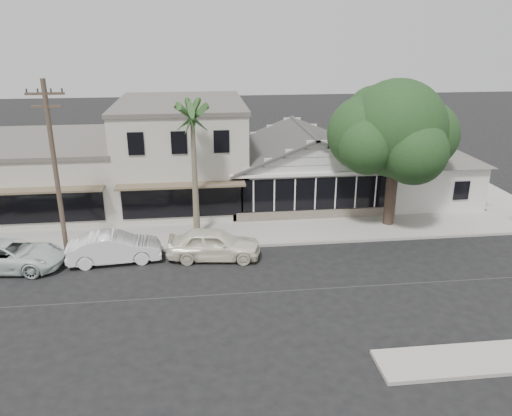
{
  "coord_description": "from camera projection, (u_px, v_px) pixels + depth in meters",
  "views": [
    {
      "loc": [
        -1.94,
        -19.64,
        11.19
      ],
      "look_at": [
        1.1,
        6.0,
        1.87
      ],
      "focal_mm": 35.0,
      "sensor_mm": 36.0,
      "label": 1
    }
  ],
  "objects": [
    {
      "name": "corner_shop",
      "position": [
        302.0,
        163.0,
        33.67
      ],
      "size": [
        10.4,
        8.6,
        5.1
      ],
      "color": "silver",
      "rests_on": "ground"
    },
    {
      "name": "sidewalk_north",
      "position": [
        92.0,
        240.0,
        27.75
      ],
      "size": [
        90.0,
        3.5,
        0.15
      ],
      "primitive_type": "cube",
      "color": "#9E9991",
      "rests_on": "ground"
    },
    {
      "name": "car_0",
      "position": [
        214.0,
        244.0,
        25.49
      ],
      "size": [
        4.93,
        2.45,
        1.61
      ],
      "primitive_type": "imported",
      "rotation": [
        0.0,
        0.0,
        1.45
      ],
      "color": "white",
      "rests_on": "ground"
    },
    {
      "name": "car_1",
      "position": [
        114.0,
        248.0,
        25.15
      ],
      "size": [
        4.75,
        2.04,
        1.52
      ],
      "primitive_type": "imported",
      "rotation": [
        0.0,
        0.0,
        1.67
      ],
      "color": "white",
      "rests_on": "ground"
    },
    {
      "name": "palm_east",
      "position": [
        192.0,
        115.0,
        25.96
      ],
      "size": [
        2.92,
        2.92,
        8.11
      ],
      "color": "#726651",
      "rests_on": "ground"
    },
    {
      "name": "shade_tree",
      "position": [
        394.0,
        131.0,
        28.31
      ],
      "size": [
        7.8,
        7.06,
        8.66
      ],
      "rotation": [
        0.0,
        0.0,
        0.19
      ],
      "color": "#47352B",
      "rests_on": "ground"
    },
    {
      "name": "row_building_midnear",
      "position": [
        46.0,
        174.0,
        32.92
      ],
      "size": [
        10.0,
        10.0,
        4.2
      ],
      "primitive_type": "cube",
      "color": "beige",
      "rests_on": "ground"
    },
    {
      "name": "row_building_near",
      "position": [
        183.0,
        154.0,
        33.53
      ],
      "size": [
        8.0,
        10.0,
        6.5
      ],
      "primitive_type": "cube",
      "color": "beige",
      "rests_on": "ground"
    },
    {
      "name": "ground",
      "position": [
        247.0,
        293.0,
        22.35
      ],
      "size": [
        140.0,
        140.0,
        0.0
      ],
      "primitive_type": "plane",
      "color": "black",
      "rests_on": "ground"
    },
    {
      "name": "utility_pole",
      "position": [
        55.0,
        166.0,
        24.59
      ],
      "size": [
        1.8,
        0.24,
        9.0
      ],
      "color": "brown",
      "rests_on": "ground"
    },
    {
      "name": "car_2",
      "position": [
        9.0,
        255.0,
        24.39
      ],
      "size": [
        5.47,
        3.01,
        1.45
      ],
      "primitive_type": "imported",
      "rotation": [
        0.0,
        0.0,
        1.45
      ],
      "color": "silver",
      "rests_on": "ground"
    },
    {
      "name": "side_cottage",
      "position": [
        422.0,
        179.0,
        34.05
      ],
      "size": [
        6.0,
        6.0,
        3.0
      ],
      "primitive_type": "cube",
      "color": "silver",
      "rests_on": "ground"
    }
  ]
}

